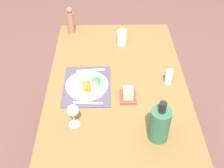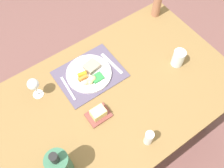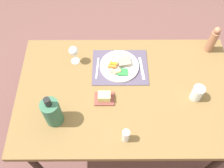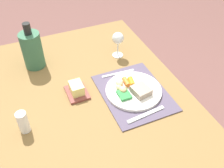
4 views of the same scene
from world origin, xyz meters
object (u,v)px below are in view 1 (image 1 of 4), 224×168
(pepper_mill, at_px, (70,21))
(salt_shaker, at_px, (169,77))
(dining_table, at_px, (117,89))
(butter_dish, at_px, (128,94))
(cooler_bottle, at_px, (160,124))
(knife, at_px, (88,103))
(dinner_plate, at_px, (87,84))
(water_tumbler, at_px, (122,38))
(fork, at_px, (91,70))
(wine_glass, at_px, (73,111))

(pepper_mill, xyz_separation_m, salt_shaker, (0.64, 0.69, -0.06))
(dining_table, bearing_deg, pepper_mill, -150.16)
(butter_dish, relative_size, pepper_mill, 0.57)
(pepper_mill, distance_m, salt_shaker, 0.95)
(butter_dish, bearing_deg, salt_shaker, 115.44)
(cooler_bottle, bearing_deg, dining_table, -155.71)
(butter_dish, distance_m, pepper_mill, 0.88)
(knife, height_order, butter_dish, butter_dish)
(knife, xyz_separation_m, butter_dish, (-0.05, 0.25, 0.02))
(dinner_plate, bearing_deg, butter_dish, 67.93)
(knife, bearing_deg, cooler_bottle, 60.55)
(water_tumbler, height_order, salt_shaker, water_tumbler)
(cooler_bottle, bearing_deg, pepper_mill, -152.44)
(butter_dish, bearing_deg, fork, -137.19)
(pepper_mill, bearing_deg, knife, 11.86)
(dinner_plate, height_order, wine_glass, wine_glass)
(cooler_bottle, bearing_deg, dinner_plate, -135.81)
(dining_table, xyz_separation_m, cooler_bottle, (0.46, 0.21, 0.17))
(butter_dish, bearing_deg, dinner_plate, -112.07)
(dining_table, distance_m, dinner_plate, 0.22)
(fork, distance_m, salt_shaker, 0.54)
(knife, bearing_deg, pepper_mill, -164.39)
(wine_glass, bearing_deg, dinner_plate, 169.42)
(butter_dish, xyz_separation_m, wine_glass, (0.21, -0.32, 0.09))
(salt_shaker, distance_m, wine_glass, 0.69)
(knife, distance_m, cooler_bottle, 0.48)
(cooler_bottle, xyz_separation_m, water_tumbler, (-0.91, -0.16, -0.06))
(dining_table, xyz_separation_m, pepper_mill, (-0.62, -0.36, 0.17))
(fork, distance_m, wine_glass, 0.49)
(fork, relative_size, wine_glass, 1.29)
(pepper_mill, height_order, salt_shaker, pepper_mill)
(butter_dish, bearing_deg, dining_table, -157.12)
(knife, relative_size, pepper_mill, 0.79)
(dining_table, bearing_deg, knife, -42.54)
(pepper_mill, xyz_separation_m, wine_glass, (0.99, 0.10, 0.00))
(butter_dish, bearing_deg, water_tumbler, -178.79)
(fork, height_order, pepper_mill, pepper_mill)
(dining_table, relative_size, pepper_mill, 6.49)
(dinner_plate, xyz_separation_m, pepper_mill, (-0.67, -0.16, 0.09))
(water_tumbler, relative_size, wine_glass, 0.74)
(fork, height_order, wine_glass, wine_glass)
(knife, bearing_deg, fork, -176.94)
(cooler_bottle, relative_size, water_tumbler, 2.35)
(dinner_plate, xyz_separation_m, fork, (-0.16, 0.01, -0.01))
(salt_shaker, relative_size, wine_glass, 0.70)
(knife, height_order, water_tumbler, water_tumbler)
(pepper_mill, bearing_deg, dining_table, 29.84)
(knife, relative_size, water_tumbler, 1.62)
(dinner_plate, height_order, water_tumbler, water_tumbler)
(dining_table, xyz_separation_m, fork, (-0.11, -0.18, 0.07))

